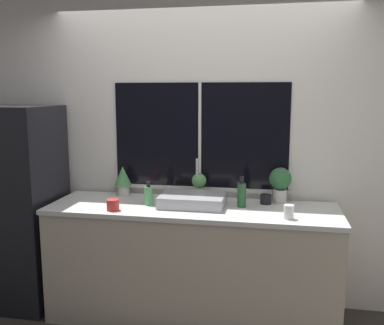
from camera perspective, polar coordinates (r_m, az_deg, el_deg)
The scene contains 13 objects.
wall_back at distance 3.67m, azimuth 1.15°, elevation 2.11°, with size 8.00×0.09×2.70m.
wall_left at distance 5.19m, azimuth -21.49°, elevation 3.59°, with size 0.06×7.00×2.70m.
counter at distance 3.52m, azimuth -0.00°, elevation -13.16°, with size 2.28×0.68×0.93m.
refrigerator at distance 3.97m, azimuth -22.37°, elevation -5.41°, with size 0.69×0.65×1.70m.
sink at distance 3.38m, azimuth 0.09°, elevation -5.00°, with size 0.50×0.40×0.35m.
potted_plant_left at distance 3.75m, azimuth -9.20°, elevation -2.15°, with size 0.15×0.15×0.25m.
potted_plant_center at distance 3.59m, azimuth 0.94°, elevation -2.94°, with size 0.12×0.12×0.22m.
potted_plant_right at distance 3.53m, azimuth 11.69°, elevation -2.54°, with size 0.18×0.18×0.29m.
soap_bottle at distance 3.42m, azimuth -5.82°, elevation -4.36°, with size 0.07×0.07×0.19m.
bottle_tall at distance 3.36m, azimuth 6.63°, elevation -4.23°, with size 0.07×0.07×0.24m.
mug_black at distance 3.49m, azimuth 9.80°, elevation -4.84°, with size 0.09×0.09×0.08m.
mug_white at distance 3.11m, azimuth 12.77°, elevation -6.45°, with size 0.07×0.07×0.10m.
mug_red at distance 3.31m, azimuth -10.51°, elevation -5.58°, with size 0.09×0.09×0.08m.
Camera 1 is at (0.61, -2.87, 1.82)m, focal length 40.00 mm.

